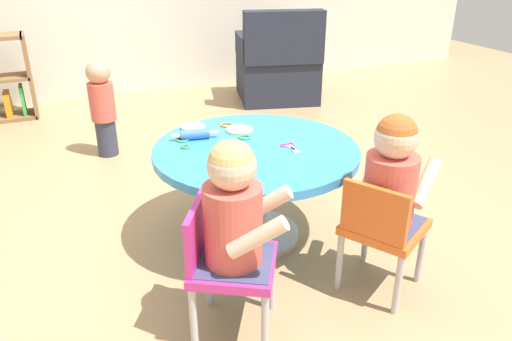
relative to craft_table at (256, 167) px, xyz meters
name	(u,v)px	position (x,y,z in m)	size (l,w,h in m)	color
ground_plane	(256,236)	(0.00, 0.00, -0.39)	(10.00, 10.00, 0.00)	tan
craft_table	(256,167)	(0.00, 0.00, 0.00)	(0.98, 0.98, 0.49)	silver
child_chair_left	(225,262)	(-0.37, -0.56, -0.08)	(0.41, 0.41, 0.54)	#B7B7BC
seated_child_left	(234,209)	(-0.33, -0.58, 0.14)	(0.43, 0.41, 0.51)	#3F4772
child_chair_right	(381,229)	(0.31, -0.60, -0.08)	(0.41, 0.41, 0.54)	#B7B7BC
seated_child_right	(392,176)	(0.34, -0.58, 0.14)	(0.43, 0.41, 0.51)	#3F4772
armchair_dark	(278,67)	(1.15, 2.15, -0.08)	(0.86, 0.87, 0.85)	#232838
toddler_standing	(102,106)	(-0.54, 1.40, -0.03)	(0.17, 0.17, 0.67)	#33384C
rolling_pin	(195,134)	(-0.24, 0.21, 0.13)	(0.23, 0.07, 0.05)	#3F72CC
craft_scissors	(290,147)	(0.14, -0.07, 0.11)	(0.07, 0.13, 0.01)	silver
playdough_blob_0	(240,130)	(0.01, 0.23, 0.11)	(0.14, 0.14, 0.01)	#B2E58C
playdough_blob_1	(193,127)	(-0.20, 0.36, 0.11)	(0.13, 0.13, 0.01)	#8CCCF2
cookie_cutter_0	(245,137)	(-0.01, 0.13, 0.11)	(0.06, 0.06, 0.01)	#4CB259
cookie_cutter_1	(185,146)	(-0.31, 0.13, 0.11)	(0.05, 0.05, 0.01)	#4CB259
cookie_cutter_2	(226,125)	(-0.03, 0.33, 0.11)	(0.07, 0.07, 0.01)	orange
cookie_cutter_3	(182,139)	(-0.30, 0.22, 0.11)	(0.07, 0.07, 0.01)	#4CB259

